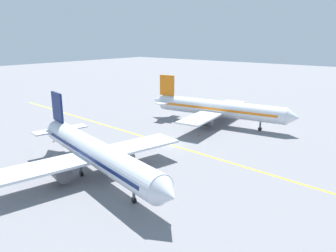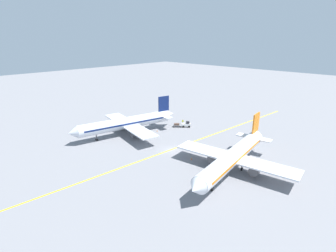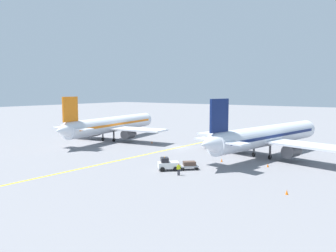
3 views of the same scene
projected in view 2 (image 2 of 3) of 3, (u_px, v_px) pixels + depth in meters
The scene contains 11 objects.
ground_plane at pixel (171, 150), 71.41m from camera, with size 400.00×400.00×0.00m, color slate.
apron_yellow_centreline at pixel (171, 150), 71.41m from camera, with size 0.40×120.00×0.01m, color yellow.
airplane_at_gate at pixel (234, 156), 58.66m from camera, with size 28.45×35.51×10.60m.
airplane_adjacent_stand at pixel (127, 123), 81.63m from camera, with size 28.47×35.28×10.60m.
baggage_tug_white at pixel (186, 124), 89.33m from camera, with size 3.20×3.16×2.11m.
baggage_cart_trailing at pixel (177, 125), 89.39m from camera, with size 2.85×2.81×1.24m.
ground_crew_worker at pixel (183, 122), 92.23m from camera, with size 0.38×0.50×1.68m.
traffic_cone_near_nose at pixel (154, 115), 102.20m from camera, with size 0.32×0.32×0.55m, color orange.
traffic_cone_mid_apron at pixel (157, 131), 85.28m from camera, with size 0.32×0.32×0.55m, color orange.
traffic_cone_by_wingtip at pixel (141, 126), 89.87m from camera, with size 0.32×0.32×0.55m, color orange.
traffic_cone_far_edge at pixel (191, 159), 65.35m from camera, with size 0.32×0.32×0.55m, color orange.
Camera 2 is at (-45.06, 47.73, 28.88)m, focal length 28.00 mm.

